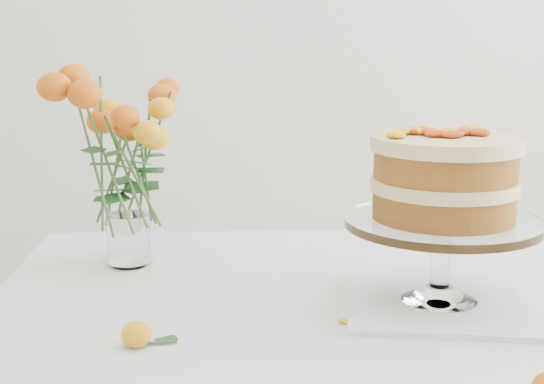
{
  "coord_description": "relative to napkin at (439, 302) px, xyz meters",
  "views": [
    {
      "loc": [
        -0.28,
        -1.2,
        1.2
      ],
      "look_at": [
        -0.23,
        0.09,
        0.92
      ],
      "focal_mm": 50.0,
      "sensor_mm": 36.0,
      "label": 1
    }
  ],
  "objects": [
    {
      "name": "rose_vase",
      "position": [
        -0.54,
        0.24,
        0.23
      ],
      "size": [
        0.27,
        0.27,
        0.41
      ],
      "rotation": [
        0.0,
        0.0,
        -0.01
      ],
      "color": "silver",
      "rests_on": "table"
    },
    {
      "name": "napkin",
      "position": [
        0.0,
        0.0,
        0.0
      ],
      "size": [
        0.34,
        0.34,
        0.01
      ],
      "primitive_type": "cube",
      "rotation": [
        0.0,
        0.0,
        -0.16
      ],
      "color": "white",
      "rests_on": "table"
    },
    {
      "name": "cake_stand",
      "position": [
        0.0,
        0.0,
        0.2
      ],
      "size": [
        0.32,
        0.32,
        0.28
      ],
      "rotation": [
        0.0,
        0.0,
        0.23
      ],
      "color": "silver",
      "rests_on": "napkin"
    },
    {
      "name": "loose_rose_near",
      "position": [
        -0.48,
        -0.15,
        0.01
      ],
      "size": [
        0.08,
        0.04,
        0.04
      ],
      "rotation": [
        0.0,
        0.0,
        0.12
      ],
      "color": "#FDA116",
      "rests_on": "table"
    },
    {
      "name": "table",
      "position": [
        -0.04,
        0.03,
        -0.09
      ],
      "size": [
        1.43,
        0.93,
        0.76
      ],
      "color": "tan",
      "rests_on": "ground"
    },
    {
      "name": "stray_petal_b",
      "position": [
        -0.06,
        -0.11,
        -0.0
      ],
      "size": [
        0.03,
        0.02,
        0.0
      ],
      "primitive_type": "ellipsoid",
      "color": "#F6B40F",
      "rests_on": "table"
    },
    {
      "name": "stray_petal_a",
      "position": [
        -0.16,
        -0.07,
        -0.0
      ],
      "size": [
        0.03,
        0.02,
        0.0
      ],
      "primitive_type": "ellipsoid",
      "color": "#F6B40F",
      "rests_on": "table"
    }
  ]
}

